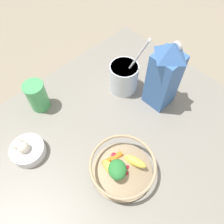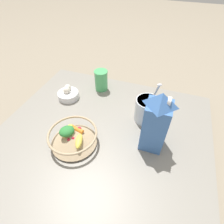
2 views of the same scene
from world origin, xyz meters
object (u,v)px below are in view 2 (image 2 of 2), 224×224
(fruit_bowl, at_px, (73,137))
(garlic_bowl, at_px, (68,94))
(milk_carton, at_px, (156,122))
(yogurt_tub, at_px, (147,109))
(drinking_cup, at_px, (101,80))

(fruit_bowl, bearing_deg, garlic_bowl, 33.53)
(fruit_bowl, bearing_deg, milk_carton, -71.72)
(milk_carton, relative_size, yogurt_tub, 1.06)
(fruit_bowl, xyz_separation_m, yogurt_tub, (0.25, -0.26, 0.03))
(drinking_cup, xyz_separation_m, garlic_bowl, (-0.14, 0.14, -0.04))
(garlic_bowl, bearing_deg, yogurt_tub, -92.99)
(yogurt_tub, distance_m, drinking_cup, 0.34)
(drinking_cup, relative_size, garlic_bowl, 1.06)
(yogurt_tub, bearing_deg, drinking_cup, 61.54)
(milk_carton, distance_m, garlic_bowl, 0.53)
(drinking_cup, distance_m, garlic_bowl, 0.20)
(yogurt_tub, bearing_deg, garlic_bowl, 87.01)
(drinking_cup, bearing_deg, milk_carton, -130.99)
(milk_carton, relative_size, drinking_cup, 2.31)
(garlic_bowl, bearing_deg, drinking_cup, -46.35)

